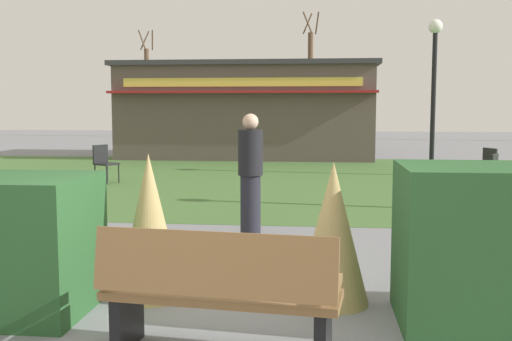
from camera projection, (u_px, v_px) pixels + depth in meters
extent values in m
cube|color=#446B33|center=(281.00, 179.00, 15.18)|extent=(36.00, 12.00, 0.01)
cube|color=olive|center=(222.00, 295.00, 4.39)|extent=(1.74, 0.67, 0.06)
cube|color=olive|center=(212.00, 264.00, 4.14)|extent=(1.70, 0.32, 0.44)
cube|color=black|center=(127.00, 318.00, 4.57)|extent=(0.13, 0.45, 0.45)
cube|color=black|center=(323.00, 333.00, 4.25)|extent=(0.13, 0.45, 0.45)
cube|color=olive|center=(116.00, 272.00, 4.55)|extent=(0.11, 0.44, 0.06)
cube|color=olive|center=(336.00, 286.00, 4.20)|extent=(0.11, 0.44, 0.06)
cone|color=tan|center=(333.00, 233.00, 5.54)|extent=(0.66, 0.66, 1.30)
cone|color=tan|center=(150.00, 226.00, 5.69)|extent=(0.62, 0.62, 1.36)
cylinder|color=black|center=(431.00, 172.00, 15.86)|extent=(0.22, 0.22, 0.20)
cylinder|color=black|center=(433.00, 105.00, 15.68)|extent=(0.12, 0.12, 3.63)
sphere|color=white|center=(435.00, 26.00, 15.47)|extent=(0.36, 0.36, 0.36)
cube|color=#594C47|center=(248.00, 113.00, 21.66)|extent=(8.58, 3.81, 3.11)
cube|color=#333338|center=(248.00, 66.00, 21.49)|extent=(8.88, 4.11, 0.16)
cube|color=maroon|center=(240.00, 92.00, 19.53)|extent=(8.68, 0.36, 0.08)
cube|color=#D8CC4C|center=(241.00, 82.00, 19.65)|extent=(7.72, 0.04, 0.28)
cube|color=black|center=(107.00, 164.00, 14.29)|extent=(0.59, 0.59, 0.04)
cube|color=black|center=(100.00, 154.00, 14.38)|extent=(0.24, 0.41, 0.44)
cylinder|color=black|center=(107.00, 175.00, 14.05)|extent=(0.03, 0.03, 0.45)
cylinder|color=black|center=(119.00, 173.00, 14.37)|extent=(0.03, 0.03, 0.45)
cylinder|color=black|center=(95.00, 174.00, 14.26)|extent=(0.03, 0.03, 0.45)
cylinder|color=black|center=(107.00, 172.00, 14.58)|extent=(0.03, 0.03, 0.45)
cube|color=black|center=(481.00, 169.00, 13.22)|extent=(0.57, 0.57, 0.04)
cube|color=black|center=(490.00, 158.00, 13.26)|extent=(0.21, 0.42, 0.44)
cylinder|color=black|center=(468.00, 178.00, 13.37)|extent=(0.03, 0.03, 0.45)
cylinder|color=black|center=(479.00, 180.00, 13.01)|extent=(0.03, 0.03, 0.45)
cylinder|color=black|center=(483.00, 178.00, 13.48)|extent=(0.03, 0.03, 0.45)
cylinder|color=black|center=(494.00, 180.00, 13.12)|extent=(0.03, 0.03, 0.45)
cube|color=black|center=(505.00, 178.00, 11.51)|extent=(0.59, 0.59, 0.04)
cube|color=black|center=(494.00, 166.00, 11.60)|extent=(0.24, 0.41, 0.44)
cylinder|color=black|center=(492.00, 190.00, 11.48)|extent=(0.03, 0.03, 0.45)
cylinder|color=black|center=(496.00, 188.00, 11.80)|extent=(0.03, 0.03, 0.45)
cylinder|color=#23232D|center=(251.00, 206.00, 8.46)|extent=(0.28, 0.28, 0.85)
cylinder|color=black|center=(250.00, 153.00, 8.39)|extent=(0.34, 0.34, 0.62)
sphere|color=beige|center=(250.00, 122.00, 8.34)|extent=(0.22, 0.22, 0.22)
cube|color=silver|center=(199.00, 132.00, 29.49)|extent=(4.32, 2.09, 0.60)
cube|color=black|center=(195.00, 123.00, 29.48)|extent=(2.42, 1.74, 0.44)
cylinder|color=black|center=(229.00, 136.00, 30.19)|extent=(0.65, 0.26, 0.64)
cylinder|color=black|center=(221.00, 138.00, 28.39)|extent=(0.65, 0.26, 0.64)
cylinder|color=black|center=(178.00, 136.00, 30.65)|extent=(0.65, 0.26, 0.64)
cylinder|color=black|center=(167.00, 137.00, 28.84)|extent=(0.65, 0.26, 0.64)
cube|color=#2D6638|center=(307.00, 132.00, 28.95)|extent=(4.23, 1.87, 0.60)
cube|color=black|center=(304.00, 123.00, 28.93)|extent=(2.34, 1.62, 0.44)
cylinder|color=black|center=(335.00, 137.00, 29.73)|extent=(0.64, 0.23, 0.64)
cylinder|color=black|center=(335.00, 139.00, 27.91)|extent=(0.64, 0.23, 0.64)
cylinder|color=black|center=(281.00, 136.00, 30.04)|extent=(0.64, 0.23, 0.64)
cylinder|color=black|center=(278.00, 138.00, 28.23)|extent=(0.64, 0.23, 0.64)
cylinder|color=brown|center=(147.00, 93.00, 35.80)|extent=(0.28, 0.28, 5.09)
cylinder|color=brown|center=(152.00, 40.00, 35.55)|extent=(0.25, 0.58, 1.12)
cylinder|color=brown|center=(145.00, 41.00, 35.80)|extent=(0.54, 0.36, 1.12)
cylinder|color=brown|center=(142.00, 39.00, 35.20)|extent=(0.54, 0.35, 1.12)
cylinder|color=brown|center=(310.00, 87.00, 32.71)|extent=(0.28, 0.28, 5.65)
cylinder|color=brown|center=(317.00, 23.00, 32.43)|extent=(0.25, 0.58, 1.12)
cylinder|color=brown|center=(308.00, 24.00, 32.68)|extent=(0.54, 0.36, 1.12)
cylinder|color=brown|center=(307.00, 22.00, 32.08)|extent=(0.54, 0.35, 1.12)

